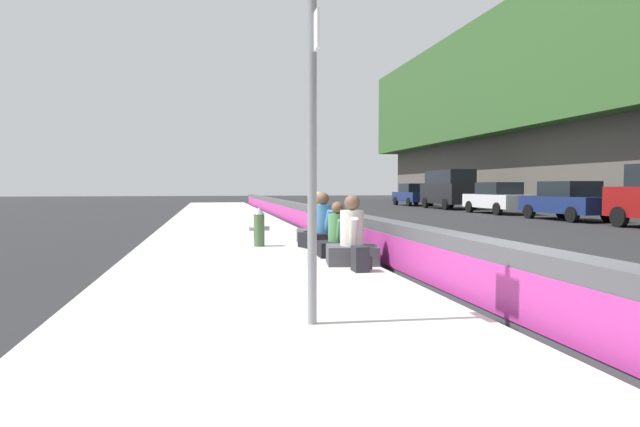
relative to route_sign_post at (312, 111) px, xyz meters
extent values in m
plane|color=#232326|center=(0.24, -2.26, -2.21)|extent=(160.00, 160.00, 0.00)
cube|color=#B5B2A8|center=(0.24, 0.39, -2.14)|extent=(80.00, 4.40, 0.14)
cube|color=#47474C|center=(0.24, -2.26, -1.79)|extent=(76.00, 0.44, 0.85)
cube|color=#B2338C|center=(0.24, -2.03, -1.83)|extent=(74.48, 0.01, 0.54)
cylinder|color=gray|center=(0.00, 0.00, -0.27)|extent=(0.09, 0.09, 3.60)
cube|color=white|center=(0.00, -0.02, 0.73)|extent=(0.44, 0.02, 0.36)
cube|color=#1956AD|center=(0.00, -0.03, 0.73)|extent=(0.30, 0.01, 0.10)
cylinder|color=#47663D|center=(6.86, -0.09, -1.71)|extent=(0.24, 0.24, 0.72)
cone|color=gray|center=(6.86, -0.09, -1.27)|extent=(0.26, 0.26, 0.16)
cylinder|color=gray|center=(6.86, -0.26, -1.68)|extent=(0.10, 0.12, 0.10)
cylinder|color=gray|center=(6.86, 0.08, -1.68)|extent=(0.10, 0.12, 0.10)
cube|color=#424247|center=(3.79, -1.42, -1.91)|extent=(0.85, 0.96, 0.32)
cylinder|color=beige|center=(3.79, -1.42, -1.44)|extent=(0.41, 0.41, 0.61)
sphere|color=brown|center=(3.79, -1.42, -1.01)|extent=(0.27, 0.27, 0.27)
cylinder|color=beige|center=(4.01, -1.46, -1.50)|extent=(0.33, 0.19, 0.54)
cylinder|color=beige|center=(3.56, -1.39, -1.50)|extent=(0.33, 0.19, 0.54)
cube|color=black|center=(4.85, -1.42, -1.93)|extent=(0.65, 0.77, 0.28)
cylinder|color=#4C8951|center=(4.85, -1.42, -1.52)|extent=(0.36, 0.36, 0.53)
sphere|color=brown|center=(4.85, -1.42, -1.14)|extent=(0.24, 0.24, 0.24)
cylinder|color=#4C8951|center=(5.05, -1.42, -1.57)|extent=(0.28, 0.13, 0.47)
cylinder|color=#4C8951|center=(4.65, -1.42, -1.57)|extent=(0.28, 0.13, 0.47)
cube|color=black|center=(6.34, -1.45, -1.91)|extent=(0.98, 1.06, 0.33)
cylinder|color=#427FB7|center=(6.34, -1.45, -1.44)|extent=(0.42, 0.42, 0.62)
sphere|color=brown|center=(6.34, -1.45, -0.99)|extent=(0.27, 0.27, 0.27)
cylinder|color=#427FB7|center=(6.56, -1.38, -1.50)|extent=(0.35, 0.24, 0.54)
cylinder|color=#427FB7|center=(6.13, -1.53, -1.50)|extent=(0.35, 0.24, 0.54)
cube|color=#424247|center=(7.29, -1.53, -1.91)|extent=(0.79, 0.91, 0.33)
cylinder|color=gold|center=(7.29, -1.53, -1.44)|extent=(0.42, 0.42, 0.62)
sphere|color=tan|center=(7.29, -1.53, -0.99)|extent=(0.27, 0.27, 0.27)
cylinder|color=gold|center=(7.52, -1.52, -1.50)|extent=(0.32, 0.16, 0.54)
cylinder|color=gold|center=(7.07, -1.54, -1.50)|extent=(0.32, 0.16, 0.54)
cube|color=#232328|center=(2.98, -1.34, -1.87)|extent=(0.32, 0.22, 0.40)
cube|color=#232328|center=(2.98, -1.48, -1.93)|extent=(0.22, 0.06, 0.20)
cylinder|color=black|center=(11.56, -13.58, -1.83)|extent=(0.77, 0.24, 0.76)
cube|color=navy|center=(15.51, -14.36, -1.52)|extent=(4.54, 1.89, 0.72)
cube|color=black|center=(15.41, -14.37, -0.83)|extent=(2.23, 1.66, 0.66)
cylinder|color=black|center=(16.93, -13.47, -1.88)|extent=(0.66, 0.23, 0.66)
cylinder|color=black|center=(16.97, -15.20, -1.88)|extent=(0.66, 0.23, 0.66)
cylinder|color=black|center=(14.05, -13.53, -1.88)|extent=(0.66, 0.23, 0.66)
cylinder|color=black|center=(14.09, -15.26, -1.88)|extent=(0.66, 0.23, 0.66)
cube|color=silver|center=(21.23, -14.35, -1.52)|extent=(4.53, 1.89, 0.72)
cube|color=black|center=(21.13, -14.35, -0.83)|extent=(2.23, 1.66, 0.66)
cylinder|color=black|center=(22.65, -13.45, -1.88)|extent=(0.66, 0.23, 0.66)
cylinder|color=black|center=(22.69, -15.18, -1.88)|extent=(0.66, 0.23, 0.66)
cylinder|color=black|center=(19.78, -13.51, -1.88)|extent=(0.66, 0.23, 0.66)
cylinder|color=black|center=(19.81, -15.24, -1.88)|extent=(0.66, 0.23, 0.66)
cube|color=black|center=(27.62, -14.50, -1.20)|extent=(5.11, 1.99, 1.30)
cube|color=black|center=(27.52, -14.50, -0.10)|extent=(4.11, 1.79, 0.90)
cylinder|color=black|center=(29.25, -13.57, -1.85)|extent=(0.72, 0.22, 0.72)
cylinder|color=black|center=(29.24, -15.45, -1.85)|extent=(0.72, 0.22, 0.72)
cylinder|color=black|center=(25.99, -13.55, -1.85)|extent=(0.72, 0.22, 0.72)
cylinder|color=black|center=(25.98, -15.43, -1.85)|extent=(0.72, 0.22, 0.72)
cube|color=navy|center=(33.76, -14.42, -1.52)|extent=(4.51, 1.82, 0.72)
cube|color=black|center=(33.66, -14.42, -0.83)|extent=(2.21, 1.63, 0.66)
cylinder|color=black|center=(35.19, -13.55, -1.88)|extent=(0.66, 0.22, 0.66)
cylinder|color=black|center=(35.20, -15.28, -1.88)|extent=(0.66, 0.22, 0.66)
cylinder|color=black|center=(32.31, -13.56, -1.88)|extent=(0.66, 0.22, 0.66)
cylinder|color=black|center=(32.32, -15.29, -1.88)|extent=(0.66, 0.22, 0.66)
camera|label=1|loc=(-5.03, 0.97, -0.73)|focal=29.74mm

